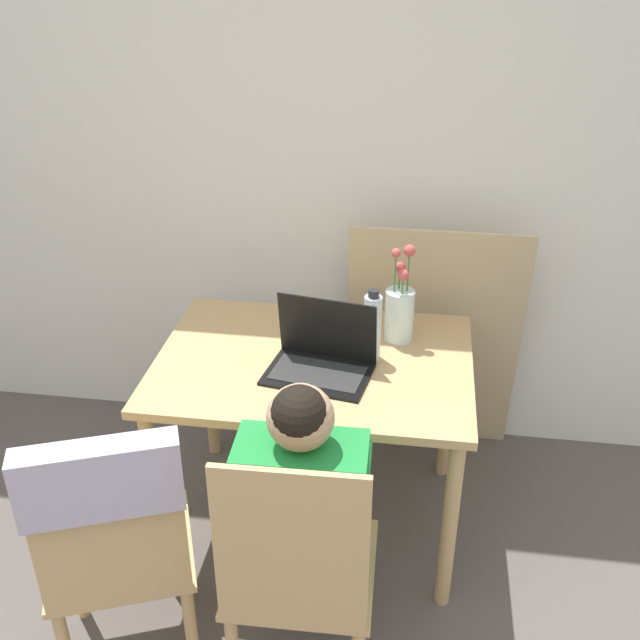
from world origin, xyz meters
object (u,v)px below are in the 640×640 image
Objects in this scene: chair_occupied at (299,576)px; laptop at (322,355)px; person_seated at (304,497)px; flower_vase at (400,310)px; chair_spare at (112,527)px; water_bottle at (372,327)px.

laptop reaches higher than chair_occupied.
laptop is at bearing -88.38° from person_seated.
flower_vase is (0.24, 0.24, 0.06)m from laptop.
laptop reaches higher than chair_spare.
laptop is at bearing -143.92° from chair_spare.
person_seated is at bearing -77.18° from laptop.
flower_vase reaches higher than chair_spare.
person_seated is at bearing -90.00° from chair_occupied.
chair_spare is 1.19m from flower_vase.
water_bottle is (-0.08, -0.14, 0.01)m from flower_vase.
chair_spare is 2.63× the size of flower_vase.
chair_spare is at bearing -112.76° from laptop.
laptop is 0.34m from flower_vase.
chair_occupied is 0.99m from flower_vase.
chair_occupied is 2.60× the size of flower_vase.
person_seated is at bearing -101.18° from water_bottle.
chair_occupied is 0.21m from person_seated.
flower_vase is at bearing -104.34° from chair_occupied.
flower_vase reaches higher than chair_occupied.
person_seated reaches higher than water_bottle.
water_bottle is at bearing -102.69° from person_seated.
flower_vase is (0.21, 0.90, 0.35)m from chair_occupied.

